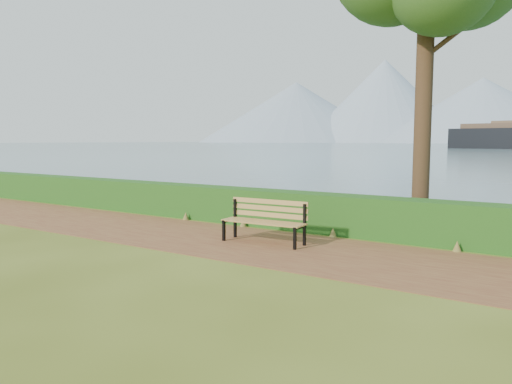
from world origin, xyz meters
The scene contains 4 objects.
ground centered at (0.00, 0.00, 0.00)m, with size 140.00×140.00×0.00m, color #475317.
path centered at (0.00, 0.30, 0.01)m, with size 40.00×3.40×0.01m, color brown.
hedge centered at (0.00, 2.60, 0.50)m, with size 32.00×0.85×1.00m, color #194714.
bench centered at (0.55, 0.60, 0.58)m, with size 2.03×0.69×1.00m.
Camera 1 is at (6.70, -9.08, 2.40)m, focal length 35.00 mm.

